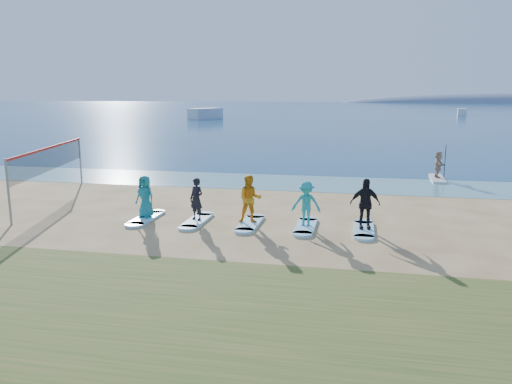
% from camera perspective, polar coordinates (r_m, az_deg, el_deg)
% --- Properties ---
extents(ground, '(600.00, 600.00, 0.00)m').
position_cam_1_polar(ground, '(17.54, -1.14, -4.77)').
color(ground, tan).
rests_on(ground, ground).
extents(shallow_water, '(600.00, 600.00, 0.00)m').
position_cam_1_polar(shallow_water, '(27.63, 3.67, 1.10)').
color(shallow_water, teal).
rests_on(shallow_water, ground).
extents(ocean, '(600.00, 600.00, 0.00)m').
position_cam_1_polar(ocean, '(176.56, 10.54, 9.38)').
color(ocean, navy).
rests_on(ocean, ground).
extents(volleyball_net, '(2.35, 8.80, 2.50)m').
position_cam_1_polar(volleyball_net, '(24.59, -22.47, 3.51)').
color(volleyball_net, gray).
rests_on(volleyball_net, ground).
extents(paddleboard, '(0.84, 3.03, 0.12)m').
position_cam_1_polar(paddleboard, '(30.38, 20.01, 1.46)').
color(paddleboard, silver).
rests_on(paddleboard, ground).
extents(paddleboarder, '(0.50, 1.40, 1.49)m').
position_cam_1_polar(paddleboarder, '(30.26, 20.11, 2.96)').
color(paddleboarder, tan).
rests_on(paddleboarder, paddleboard).
extents(boat_offshore_a, '(5.68, 8.09, 2.06)m').
position_cam_1_polar(boat_offshore_a, '(100.82, -5.78, 8.33)').
color(boat_offshore_a, silver).
rests_on(boat_offshore_a, ground).
extents(boat_offshore_b, '(2.56, 5.33, 1.61)m').
position_cam_1_polar(boat_offshore_b, '(124.44, 22.44, 8.08)').
color(boat_offshore_b, silver).
rests_on(boat_offshore_b, ground).
extents(surfboard_0, '(0.70, 2.20, 0.09)m').
position_cam_1_polar(surfboard_0, '(19.97, -12.46, -2.93)').
color(surfboard_0, '#A4E8FF').
rests_on(surfboard_0, ground).
extents(student_0, '(0.91, 0.72, 1.64)m').
position_cam_1_polar(student_0, '(19.78, -12.56, -0.51)').
color(student_0, '#1A787F').
rests_on(student_0, surfboard_0).
extents(surfboard_1, '(0.70, 2.20, 0.09)m').
position_cam_1_polar(surfboard_1, '(19.23, -6.76, -3.29)').
color(surfboard_1, '#A4E8FF').
rests_on(surfboard_1, ground).
extents(student_1, '(0.69, 0.58, 1.61)m').
position_cam_1_polar(student_1, '(19.04, -6.82, -0.81)').
color(student_1, black).
rests_on(student_1, surfboard_1).
extents(surfboard_2, '(0.70, 2.20, 0.09)m').
position_cam_1_polar(surfboard_2, '(18.69, -0.68, -3.63)').
color(surfboard_2, '#A4E8FF').
rests_on(surfboard_2, ground).
extents(student_2, '(1.01, 0.87, 1.78)m').
position_cam_1_polar(student_2, '(18.47, -0.68, -0.82)').
color(student_2, orange).
rests_on(student_2, surfboard_2).
extents(surfboard_3, '(0.70, 2.20, 0.09)m').
position_cam_1_polar(surfboard_3, '(18.37, 5.70, -3.94)').
color(surfboard_3, '#A4E8FF').
rests_on(surfboard_3, ground).
extents(student_3, '(1.07, 0.64, 1.63)m').
position_cam_1_polar(student_3, '(18.17, 5.75, -1.33)').
color(student_3, teal).
rests_on(student_3, surfboard_3).
extents(surfboard_4, '(0.70, 2.20, 0.09)m').
position_cam_1_polar(surfboard_4, '(18.29, 12.22, -4.22)').
color(surfboard_4, '#A4E8FF').
rests_on(surfboard_4, ground).
extents(student_4, '(1.11, 0.59, 1.81)m').
position_cam_1_polar(student_4, '(18.07, 12.35, -1.31)').
color(student_4, black).
rests_on(student_4, surfboard_4).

